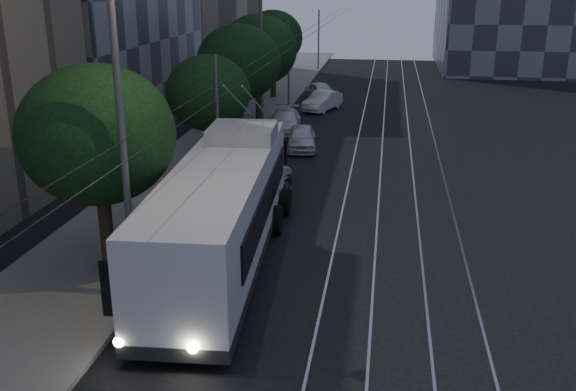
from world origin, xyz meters
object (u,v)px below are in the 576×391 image
(car_white_a, at_px, (301,138))
(streetlamp_near, at_px, (132,74))
(car_white_b, at_px, (285,121))
(trolleybus, at_px, (224,209))
(streetlamp_far, at_px, (268,31))
(car_white_d, at_px, (321,92))
(pickup_silver, at_px, (235,185))
(car_white_c, at_px, (322,101))

(car_white_a, distance_m, streetlamp_near, 19.17)
(car_white_b, height_order, streetlamp_near, streetlamp_near)
(trolleybus, relative_size, car_white_b, 2.95)
(streetlamp_far, bearing_deg, streetlamp_near, -88.45)
(streetlamp_near, bearing_deg, car_white_b, 88.79)
(trolleybus, bearing_deg, car_white_a, 84.41)
(car_white_d, distance_m, streetlamp_near, 33.54)
(pickup_silver, distance_m, car_white_c, 20.58)
(car_white_d, bearing_deg, trolleybus, -114.06)
(streetlamp_near, height_order, streetlamp_far, streetlamp_near)
(pickup_silver, xyz_separation_m, streetlamp_far, (-1.16, 13.96, 5.21))
(trolleybus, relative_size, car_white_c, 3.25)
(car_white_a, bearing_deg, car_white_b, 103.54)
(car_white_c, bearing_deg, streetlamp_near, -74.82)
(car_white_b, bearing_deg, car_white_c, 71.89)
(car_white_d, height_order, streetlamp_far, streetlamp_far)
(car_white_b, xyz_separation_m, car_white_d, (1.12, 10.69, 0.05))
(car_white_a, xyz_separation_m, car_white_d, (-0.48, 14.87, 0.04))
(streetlamp_far, bearing_deg, car_white_d, 77.89)
(car_white_c, bearing_deg, car_white_d, 116.60)
(pickup_silver, relative_size, car_white_a, 1.49)
(pickup_silver, bearing_deg, streetlamp_far, 117.30)
(car_white_c, xyz_separation_m, streetlamp_far, (-2.69, -6.57, 5.34))
(trolleybus, distance_m, car_white_a, 15.07)
(car_white_a, bearing_deg, streetlamp_near, -103.90)
(streetlamp_far, bearing_deg, trolleybus, -83.80)
(trolleybus, bearing_deg, streetlamp_far, 92.74)
(car_white_a, bearing_deg, car_white_d, 84.48)
(car_white_c, distance_m, streetlamp_far, 8.88)
(car_white_a, distance_m, streetlamp_far, 7.55)
(car_white_a, height_order, car_white_b, car_white_a)
(streetlamp_near, bearing_deg, car_white_c, 85.95)
(car_white_a, xyz_separation_m, streetlamp_near, (-2.07, -18.10, 5.95))
(streetlamp_far, bearing_deg, car_white_b, -20.29)
(pickup_silver, xyz_separation_m, car_white_d, (1.05, 24.24, -0.10))
(car_white_b, xyz_separation_m, car_white_c, (1.60, 6.97, 0.02))
(trolleybus, xyz_separation_m, streetlamp_near, (-1.51, -3.09, 4.79))
(car_white_b, relative_size, streetlamp_far, 0.45)
(car_white_c, bearing_deg, pickup_silver, -75.02)
(pickup_silver, bearing_deg, car_white_b, 112.86)
(pickup_silver, xyz_separation_m, car_white_c, (1.53, 20.53, -0.12))
(car_white_c, bearing_deg, trolleybus, -71.99)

